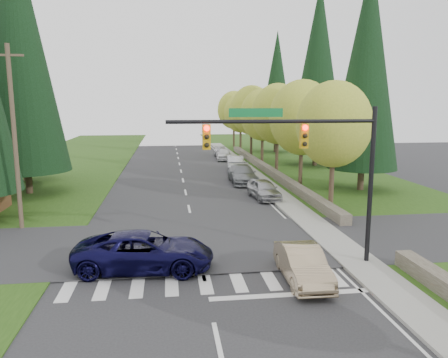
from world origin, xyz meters
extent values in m
plane|color=#28282B|center=(0.00, 0.00, 0.00)|extent=(120.00, 120.00, 0.00)
cube|color=#244512|center=(13.00, 20.00, 0.03)|extent=(14.00, 110.00, 0.06)
cube|color=#244512|center=(-13.00, 20.00, 0.03)|extent=(14.00, 110.00, 0.06)
cube|color=#28282B|center=(0.00, 8.00, 0.00)|extent=(120.00, 8.00, 0.10)
cube|color=gray|center=(6.90, 22.00, 0.07)|extent=(1.80, 80.00, 0.13)
cube|color=gray|center=(6.05, 22.00, 0.07)|extent=(0.20, 80.00, 0.13)
cube|color=#4C4438|center=(8.60, 30.00, 0.35)|extent=(0.70, 40.00, 0.70)
cylinder|color=black|center=(7.20, 4.50, 3.40)|extent=(0.20, 0.20, 6.80)
cylinder|color=black|center=(2.90, 4.50, 6.20)|extent=(8.60, 0.16, 0.16)
cube|color=#0C662D|center=(2.20, 4.55, 6.55)|extent=(2.20, 0.04, 0.35)
cube|color=#BF8C0C|center=(4.20, 4.50, 5.60)|extent=(0.32, 0.24, 1.00)
sphere|color=#FF0C05|center=(4.20, 4.36, 5.95)|extent=(0.22, 0.22, 0.22)
cube|color=#BF8C0C|center=(0.20, 4.50, 5.60)|extent=(0.32, 0.24, 1.00)
sphere|color=#FF0C05|center=(0.20, 4.36, 5.95)|extent=(0.22, 0.22, 0.22)
cylinder|color=#473828|center=(-9.50, 12.00, 5.00)|extent=(0.24, 0.24, 10.00)
cube|color=#473828|center=(-9.50, 12.00, 9.40)|extent=(1.60, 0.10, 0.12)
cylinder|color=#38281C|center=(9.20, 14.00, 2.38)|extent=(0.32, 0.32, 4.76)
ellipsoid|color=olive|center=(9.20, 14.00, 5.61)|extent=(4.80, 4.80, 5.52)
cylinder|color=#38281C|center=(9.30, 21.00, 2.46)|extent=(0.32, 0.32, 4.93)
ellipsoid|color=olive|center=(9.30, 21.00, 5.81)|extent=(5.20, 5.20, 5.98)
cylinder|color=#38281C|center=(9.10, 28.00, 2.52)|extent=(0.32, 0.32, 5.04)
ellipsoid|color=olive|center=(9.10, 28.00, 5.94)|extent=(5.00, 5.00, 5.75)
cylinder|color=#38281C|center=(9.20, 35.00, 2.41)|extent=(0.32, 0.32, 4.82)
ellipsoid|color=olive|center=(9.20, 35.00, 5.68)|extent=(5.00, 5.00, 5.75)
cylinder|color=#38281C|center=(9.30, 42.00, 2.58)|extent=(0.32, 0.32, 5.15)
ellipsoid|color=olive|center=(9.30, 42.00, 6.07)|extent=(5.40, 5.40, 6.21)
cylinder|color=#38281C|center=(9.10, 49.00, 2.35)|extent=(0.32, 0.32, 4.70)
ellipsoid|color=olive|center=(9.10, 49.00, 5.54)|extent=(4.80, 4.80, 5.52)
cylinder|color=#38281C|center=(9.20, 56.00, 2.49)|extent=(0.32, 0.32, 4.98)
ellipsoid|color=olive|center=(9.20, 56.00, 5.87)|extent=(5.20, 5.20, 5.98)
cylinder|color=#38281C|center=(-12.00, 22.00, 1.00)|extent=(0.50, 0.50, 2.00)
cone|color=black|center=(-12.00, 22.00, 11.30)|extent=(6.46, 6.46, 19.00)
cylinder|color=#38281C|center=(-14.00, 28.00, 1.00)|extent=(0.50, 0.50, 2.00)
cone|color=black|center=(-14.00, 28.00, 10.30)|extent=(5.78, 5.78, 17.00)
cylinder|color=#38281C|center=(14.00, 20.00, 1.00)|extent=(0.50, 0.50, 2.00)
cone|color=black|center=(14.00, 20.00, 9.80)|extent=(5.44, 5.44, 16.00)
cylinder|color=#38281C|center=(15.00, 34.00, 1.00)|extent=(0.50, 0.50, 2.00)
cone|color=black|center=(15.00, 34.00, 10.80)|extent=(6.12, 6.12, 18.00)
cylinder|color=#38281C|center=(14.00, 48.00, 1.00)|extent=(0.50, 0.50, 2.00)
cone|color=black|center=(14.00, 48.00, 9.30)|extent=(5.10, 5.10, 15.00)
imported|color=tan|center=(3.82, 3.00, 0.69)|extent=(1.57, 4.22, 1.38)
imported|color=black|center=(-2.40, 5.00, 0.80)|extent=(5.99, 3.17, 1.61)
imported|color=#A0A1A5|center=(5.60, 17.91, 0.71)|extent=(2.10, 4.32, 1.42)
imported|color=slate|center=(5.14, 24.46, 0.79)|extent=(2.27, 5.44, 1.57)
imported|color=silver|center=(5.60, 31.30, 0.77)|extent=(2.17, 4.85, 1.55)
imported|color=white|center=(5.60, 40.28, 0.73)|extent=(2.22, 4.44, 1.45)
imported|color=#A1A0A5|center=(5.60, 43.00, 0.62)|extent=(1.77, 4.28, 1.24)
camera|label=1|loc=(-1.35, -12.77, 6.92)|focal=35.00mm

